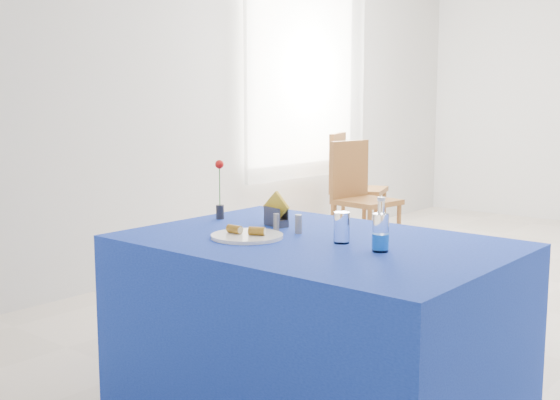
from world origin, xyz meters
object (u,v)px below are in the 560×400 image
object	(u,v)px
blue_table	(315,326)
chair_win_a	(359,191)
chair_win_b	(349,181)
plate	(247,236)
water_bottle	(381,234)

from	to	relation	value
blue_table	chair_win_a	xyz separation A→B (m)	(-1.49, 2.59, 0.20)
blue_table	chair_win_a	distance (m)	3.00
chair_win_b	chair_win_a	bearing A→B (deg)	-158.62
plate	water_bottle	world-z (taller)	water_bottle
chair_win_b	blue_table	bearing A→B (deg)	-169.05
plate	chair_win_b	world-z (taller)	chair_win_b
water_bottle	chair_win_b	world-z (taller)	chair_win_b
plate	chair_win_a	bearing A→B (deg)	114.26
plate	blue_table	xyz separation A→B (m)	(0.25, 0.16, -0.39)
plate	chair_win_b	size ratio (longest dim) A/B	0.30
plate	chair_win_a	xyz separation A→B (m)	(-1.24, 2.75, -0.19)
water_bottle	plate	bearing A→B (deg)	-167.04
plate	blue_table	world-z (taller)	plate
chair_win_a	chair_win_b	distance (m)	0.57
blue_table	chair_win_b	xyz separation A→B (m)	(-1.87, 3.02, 0.22)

